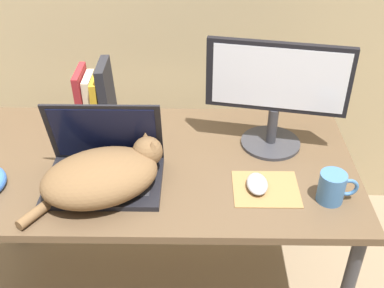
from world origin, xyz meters
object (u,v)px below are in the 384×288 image
Objects in this scene: computer_mouse at (257,184)px; book_row at (96,96)px; external_monitor at (276,91)px; laptop at (104,167)px; mug at (333,187)px; cat at (103,175)px.

book_row is (-0.58, 0.41, 0.09)m from computer_mouse.
laptop is at bearing -159.74° from external_monitor.
computer_mouse is at bearing -4.65° from laptop.
computer_mouse is at bearing 166.57° from mug.
mug is (0.22, -0.05, 0.03)m from computer_mouse.
external_monitor reaches higher than cat.
cat is 0.93× the size of external_monitor.
external_monitor is 0.38m from mug.
laptop is 0.63m from external_monitor.
cat reaches higher than computer_mouse.
cat is at bearing -77.64° from book_row.
cat is 3.57× the size of mug.
book_row is (-0.09, 0.37, 0.06)m from laptop.
external_monitor is at bearing 73.54° from computer_mouse.
book_row is at bearing 102.36° from cat.
external_monitor reaches higher than computer_mouse.
cat is at bearing 178.10° from mug.
external_monitor is 3.83× the size of mug.
laptop is 3.00× the size of mug.
computer_mouse is (0.49, 0.03, -0.05)m from cat.
external_monitor is 0.33m from computer_mouse.
external_monitor reaches higher than mug.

